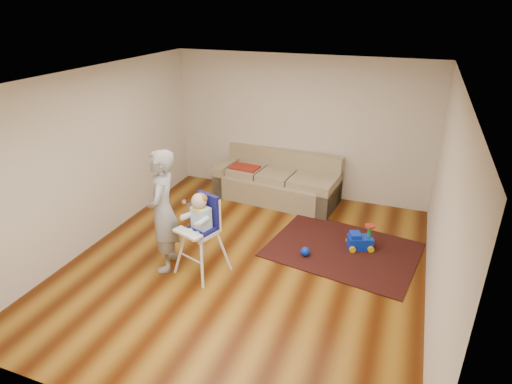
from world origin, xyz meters
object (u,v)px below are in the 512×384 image
(high_chair, at_px, (201,235))
(adult, at_px, (163,211))
(side_table, at_px, (244,180))
(toy_ball, at_px, (305,252))
(sofa, at_px, (277,178))
(ride_on_toy, at_px, (361,236))

(high_chair, bearing_deg, adult, -154.93)
(side_table, relative_size, toy_ball, 3.48)
(adult, bearing_deg, high_chair, 78.07)
(sofa, height_order, adult, adult)
(adult, bearing_deg, sofa, 145.90)
(ride_on_toy, bearing_deg, adult, -172.00)
(sofa, distance_m, ride_on_toy, 2.22)
(side_table, bearing_deg, sofa, -8.27)
(toy_ball, xyz_separation_m, adult, (-1.83, -0.95, 0.81))
(sofa, bearing_deg, adult, -100.20)
(ride_on_toy, distance_m, high_chair, 2.49)
(side_table, xyz_separation_m, ride_on_toy, (2.53, -1.39, -0.03))
(high_chair, xyz_separation_m, adult, (-0.54, -0.06, 0.30))
(sofa, bearing_deg, ride_on_toy, -30.13)
(side_table, distance_m, ride_on_toy, 2.89)
(high_chair, bearing_deg, sofa, 103.73)
(toy_ball, height_order, adult, adult)
(ride_on_toy, xyz_separation_m, high_chair, (-2.03, -1.40, 0.37))
(side_table, xyz_separation_m, high_chair, (0.51, -2.80, 0.35))
(high_chair, bearing_deg, toy_ball, 53.12)
(ride_on_toy, distance_m, toy_ball, 0.92)
(ride_on_toy, height_order, toy_ball, ride_on_toy)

